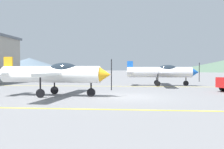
# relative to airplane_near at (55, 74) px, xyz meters

# --- Properties ---
(ground_plane) EXTENTS (400.00, 400.00, 0.00)m
(ground_plane) POSITION_rel_airplane_near_xyz_m (4.50, 0.07, -1.39)
(ground_plane) COLOR slate
(apron_line_near) EXTENTS (80.00, 0.16, 0.01)m
(apron_line_near) POSITION_rel_airplane_near_xyz_m (4.50, -4.71, -1.38)
(apron_line_near) COLOR yellow
(apron_line_near) RESTS_ON ground_plane
(apron_line_far) EXTENTS (80.00, 0.16, 0.01)m
(apron_line_far) POSITION_rel_airplane_near_xyz_m (4.50, 8.63, -1.38)
(apron_line_far) COLOR yellow
(apron_line_far) RESTS_ON ground_plane
(airplane_near) EXTENTS (7.16, 8.24, 2.46)m
(airplane_near) POSITION_rel_airplane_near_xyz_m (0.00, 0.00, 0.00)
(airplane_near) COLOR white
(airplane_near) RESTS_ON ground_plane
(airplane_mid) EXTENTS (7.12, 8.21, 2.46)m
(airplane_mid) POSITION_rel_airplane_near_xyz_m (7.62, 9.84, 0.00)
(airplane_mid) COLOR silver
(airplane_mid) RESTS_ON ground_plane
(hill_left) EXTENTS (55.80, 55.80, 9.02)m
(hill_left) POSITION_rel_airplane_near_xyz_m (-67.81, 148.07, 3.12)
(hill_left) COLOR slate
(hill_left) RESTS_ON ground_plane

